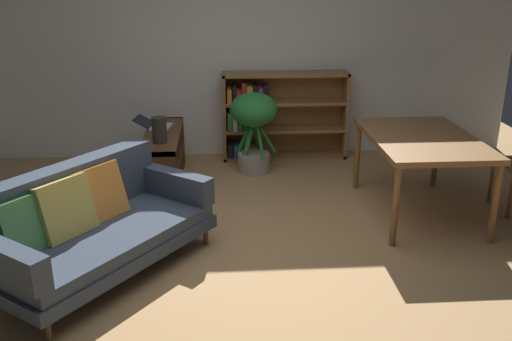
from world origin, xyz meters
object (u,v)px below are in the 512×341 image
at_px(fabric_couch, 89,223).
at_px(open_laptop, 155,125).
at_px(bookshelf, 275,115).
at_px(media_console, 164,159).
at_px(potted_floor_plant, 254,122).
at_px(desk_speaker, 159,130).
at_px(dining_table, 422,144).

distance_m(fabric_couch, open_laptop, 2.11).
bearing_deg(bookshelf, open_laptop, -157.43).
height_order(media_console, potted_floor_plant, potted_floor_plant).
bearing_deg(potted_floor_plant, desk_speaker, -147.95).
bearing_deg(bookshelf, desk_speaker, -137.70).
relative_size(fabric_couch, dining_table, 1.34).
distance_m(media_console, potted_floor_plant, 1.07).
xyz_separation_m(potted_floor_plant, bookshelf, (0.29, 0.54, -0.07)).
xyz_separation_m(desk_speaker, dining_table, (2.44, -0.63, -0.00)).
relative_size(dining_table, bookshelf, 0.95).
relative_size(desk_speaker, potted_floor_plant, 0.28).
bearing_deg(open_laptop, potted_floor_plant, 1.57).
bearing_deg(dining_table, open_laptop, 154.64).
distance_m(media_console, dining_table, 2.66).
height_order(fabric_couch, media_console, fabric_couch).
height_order(open_laptop, bookshelf, bookshelf).
bearing_deg(potted_floor_plant, fabric_couch, -123.05).
bearing_deg(potted_floor_plant, open_laptop, -178.43).
bearing_deg(fabric_couch, desk_speaker, 75.08).
bearing_deg(fabric_couch, bookshelf, 57.89).
relative_size(potted_floor_plant, dining_table, 0.64).
height_order(media_console, dining_table, dining_table).
xyz_separation_m(fabric_couch, dining_table, (2.84, 0.88, 0.30)).
xyz_separation_m(open_laptop, bookshelf, (1.38, 0.57, -0.06)).
xyz_separation_m(fabric_couch, bookshelf, (1.67, 2.66, 0.13)).
distance_m(media_console, open_laptop, 0.41).
distance_m(potted_floor_plant, bookshelf, 0.62).
distance_m(media_console, desk_speaker, 0.53).
bearing_deg(desk_speaker, dining_table, -14.41).
relative_size(fabric_couch, open_laptop, 4.41).
bearing_deg(bookshelf, media_console, -147.15).
distance_m(open_laptop, desk_speaker, 0.60).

